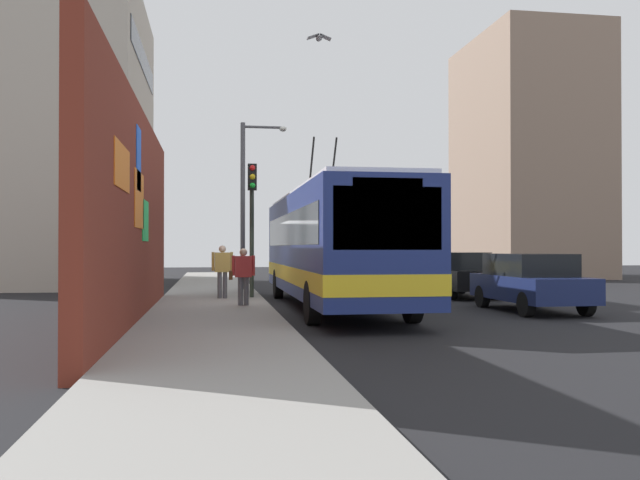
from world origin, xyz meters
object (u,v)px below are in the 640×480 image
Objects in this scene: traffic_light at (252,207)px; street_lamp at (248,193)px; parked_car_black at (456,273)px; parked_car_navy at (530,281)px; city_bus at (332,244)px; pedestrian_midblock at (222,267)px; parked_car_dark_gray at (413,269)px; pedestrian_at_curb at (243,272)px; parked_car_white at (382,265)px.

street_lamp is (4.36, -0.10, 0.81)m from traffic_light.
traffic_light reaches higher than parked_car_black.
traffic_light is (-1.31, 7.35, 2.20)m from parked_car_black.
parked_car_black is 1.08× the size of traffic_light.
parked_car_black is (5.62, -0.00, 0.00)m from parked_car_navy.
parked_car_navy is at bearing -140.14° from street_lamp.
city_bus is 2.68× the size of parked_car_black.
street_lamp reaches higher than parked_car_navy.
parked_car_navy is 2.52× the size of pedestrian_midblock.
parked_car_dark_gray is (9.13, -5.20, -1.03)m from city_bus.
city_bus reaches higher than parked_car_navy.
parked_car_dark_gray is at bearing -51.00° from pedestrian_midblock.
pedestrian_midblock is 2.13m from traffic_light.
pedestrian_midblock is (-6.71, 8.29, 0.30)m from parked_car_dark_gray.
street_lamp reaches higher than pedestrian_midblock.
parked_car_dark_gray is at bearing -48.30° from traffic_light.
traffic_light reaches higher than pedestrian_at_curb.
city_bus is 6.57m from parked_car_black.
parked_car_dark_gray is at bearing -39.51° from pedestrian_at_curb.
parked_car_navy and parked_car_white have the same top height.
parked_car_dark_gray is 2.44× the size of pedestrian_midblock.
parked_car_navy is 7.90m from pedestrian_at_curb.
parked_car_navy is (-1.74, -5.20, -1.03)m from city_bus.
parked_car_dark_gray is at bearing -73.21° from street_lamp.
pedestrian_midblock reaches higher than parked_car_white.
pedestrian_at_curb reaches higher than parked_car_navy.
parked_car_navy and parked_car_dark_gray have the same top height.
city_bus is at bearing 126.77° from parked_car_black.
pedestrian_at_curb is 7.76m from street_lamp.
parked_car_dark_gray is 2.58× the size of pedestrian_at_curb.
parked_car_dark_gray is 12.21m from pedestrian_at_curb.
parked_car_navy is at bearing -100.57° from pedestrian_at_curb.
parked_car_black is 1.10× the size of parked_car_white.
parked_car_white is at bearing -44.06° from street_lamp.
parked_car_dark_gray is at bearing 0.00° from parked_car_black.
parked_car_dark_gray is 10.09m from traffic_light.
traffic_light is at bearing -80.07° from pedestrian_midblock.
parked_car_navy is 0.65× the size of street_lamp.
parked_car_dark_gray is 5.30m from parked_car_white.
parked_car_white is 0.66× the size of street_lamp.
pedestrian_at_curb is 0.25× the size of street_lamp.
parked_car_white is at bearing -19.82° from city_bus.
parked_car_black is 10.54m from parked_car_white.
city_bus is 3.99m from pedestrian_midblock.
traffic_light is at bearing 59.57° from parked_car_navy.
street_lamp reaches higher than city_bus.
pedestrian_at_curb reaches higher than parked_car_white.
parked_car_white is 14.12m from traffic_light.
parked_car_white is (10.54, 0.00, -0.00)m from parked_car_black.
traffic_light reaches higher than pedestrian_midblock.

